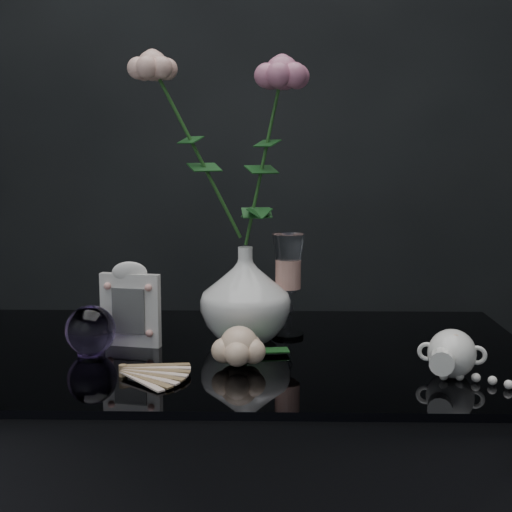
# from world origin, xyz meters

# --- Properties ---
(vase) EXTENTS (0.20, 0.20, 0.17)m
(vase) POSITION_xyz_m (0.04, 0.11, 0.84)
(vase) COLOR white
(vase) RESTS_ON table
(wine_glass) EXTENTS (0.06, 0.06, 0.19)m
(wine_glass) POSITION_xyz_m (0.12, 0.13, 0.85)
(wine_glass) COLOR white
(wine_glass) RESTS_ON table
(picture_frame) EXTENTS (0.12, 0.10, 0.15)m
(picture_frame) POSITION_xyz_m (-0.15, 0.07, 0.83)
(picture_frame) COLOR white
(picture_frame) RESTS_ON table
(paperweight) EXTENTS (0.10, 0.10, 0.08)m
(paperweight) POSITION_xyz_m (-0.21, 0.01, 0.80)
(paperweight) COLOR #8E6EB4
(paperweight) RESTS_ON table
(paper_fan) EXTENTS (0.24, 0.22, 0.02)m
(paper_fan) POSITION_xyz_m (-0.13, -0.10, 0.77)
(paper_fan) COLOR #F3E9C2
(paper_fan) RESTS_ON table
(loose_rose) EXTENTS (0.20, 0.22, 0.06)m
(loose_rose) POSITION_xyz_m (0.04, -0.04, 0.79)
(loose_rose) COLOR #FFC8A4
(loose_rose) RESTS_ON table
(pearl_jar) EXTENTS (0.30, 0.31, 0.07)m
(pearl_jar) POSITION_xyz_m (0.35, -0.08, 0.80)
(pearl_jar) COLOR white
(pearl_jar) RESTS_ON table
(roses) EXTENTS (0.29, 0.11, 0.37)m
(roses) POSITION_xyz_m (0.01, 0.11, 1.11)
(roses) COLOR beige
(roses) RESTS_ON vase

